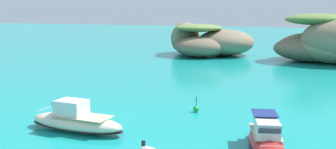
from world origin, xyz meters
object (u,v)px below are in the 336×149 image
motorboat_red (266,140)px  islet_small (207,42)px  channel_buoy (196,108)px  islet_large (331,43)px  motorboat_cream (76,121)px

motorboat_red → islet_small: bearing=110.4°
motorboat_red → channel_buoy: 10.26m
islet_small → motorboat_red: (18.76, -50.42, -1.93)m
motorboat_red → islet_large: bearing=85.0°
islet_small → motorboat_cream: islet_small is taller
motorboat_cream → channel_buoy: bearing=52.5°
islet_small → islet_large: bearing=-6.6°
motorboat_red → motorboat_cream: size_ratio=0.91×
islet_small → channel_buoy: islet_small is taller
islet_large → motorboat_cream: (-17.87, -48.98, -2.67)m
islet_large → motorboat_cream: bearing=-110.0°
islet_small → channel_buoy: (11.66, -43.02, -2.29)m
motorboat_cream → islet_large: bearing=70.0°
islet_large → channel_buoy: bearing=-105.6°
islet_large → channel_buoy: islet_large is taller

